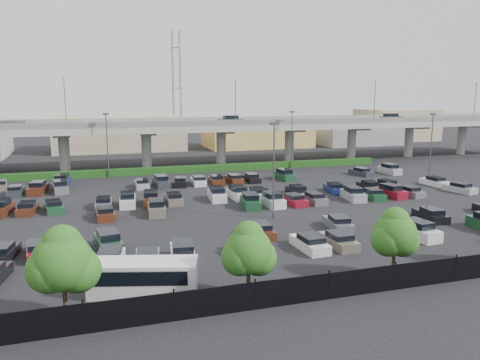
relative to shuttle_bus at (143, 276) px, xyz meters
name	(u,v)px	position (x,y,z in m)	size (l,w,h in m)	color
ground	(250,202)	(15.29, 23.57, -1.24)	(280.00, 280.00, 0.00)	black
overpass	(194,129)	(15.08, 55.53, 5.73)	(150.00, 13.00, 15.80)	#9A9B93
hedge	(204,168)	(15.29, 48.57, -0.69)	(66.00, 1.60, 1.10)	#154113
fence	(381,279)	(15.24, -4.43, -0.34)	(70.00, 0.10, 2.00)	black
tree_row	(380,234)	(15.99, -2.96, 2.28)	(65.07, 3.66, 5.94)	#332316
shuttle_bus	(143,276)	(0.00, 0.00, 0.00)	(7.50, 4.24, 2.28)	silver
parked_cars	(245,203)	(13.86, 20.83, -0.62)	(63.11, 41.65, 1.67)	#1A4A2B
light_poles	(213,152)	(11.16, 25.57, 4.99)	(66.90, 48.38, 10.30)	#444448
distant_buildings	(219,133)	(27.66, 85.38, 2.50)	(138.00, 24.00, 9.00)	gray
comm_tower	(177,86)	(19.29, 97.57, 14.37)	(2.40, 2.40, 30.00)	#444448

